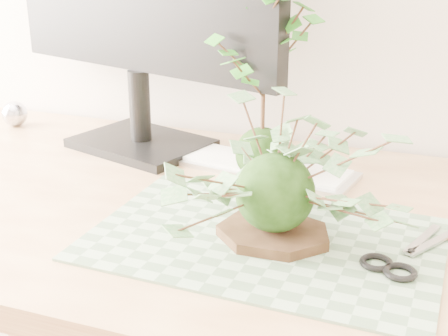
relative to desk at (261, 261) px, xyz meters
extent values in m
cube|color=tan|center=(0.00, 0.00, 0.07)|extent=(1.60, 0.70, 0.04)
cube|color=tan|center=(-0.74, 0.29, -0.30)|extent=(0.06, 0.06, 0.70)
cube|color=#4D6B4D|center=(0.03, -0.09, 0.09)|extent=(0.49, 0.33, 0.00)
cylinder|color=black|center=(0.04, -0.09, 0.10)|extent=(0.17, 0.17, 0.01)
sphere|color=black|center=(0.04, -0.09, 0.16)|extent=(0.11, 0.11, 0.11)
sphere|color=black|center=(-0.04, 0.13, 0.13)|extent=(0.09, 0.09, 0.09)
cylinder|color=#3C2516|center=(-0.04, 0.13, 0.27)|extent=(0.01, 0.01, 0.22)
cube|color=silver|center=(-0.07, 0.17, 0.09)|extent=(0.40, 0.18, 0.01)
cube|color=white|center=(-0.07, 0.17, 0.10)|extent=(0.37, 0.15, 0.01)
cube|color=black|center=(-0.31, 0.20, 0.10)|extent=(0.29, 0.25, 0.02)
cylinder|color=black|center=(-0.31, 0.20, 0.17)|extent=(0.04, 0.04, 0.14)
sphere|color=silver|center=(-0.64, 0.24, 0.12)|extent=(0.06, 0.06, 0.06)
cube|color=gray|center=(0.22, -0.02, 0.09)|extent=(0.04, 0.10, 0.00)
cube|color=gray|center=(0.23, -0.02, 0.09)|extent=(0.06, 0.10, 0.00)
torus|color=black|center=(0.21, -0.12, 0.10)|extent=(0.06, 0.06, 0.01)
torus|color=black|center=(0.24, -0.12, 0.10)|extent=(0.06, 0.06, 0.01)
camera|label=1|loc=(0.25, -0.84, 0.49)|focal=50.00mm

